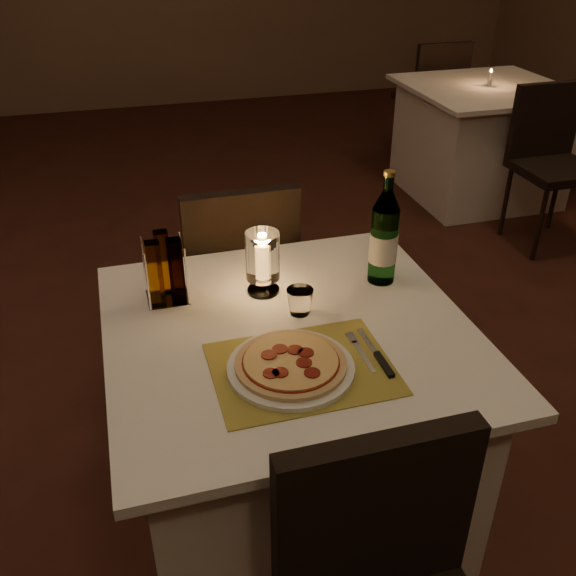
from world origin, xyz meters
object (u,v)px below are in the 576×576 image
object	(u,v)px
pizza	(291,363)
tumbler	(300,301)
chair_far	(238,268)
hurricane_candle	(263,258)
plate	(291,368)
neighbor_table_right	(480,141)
water_bottle	(384,238)
main_table	(290,428)

from	to	relation	value
pizza	tumbler	size ratio (longest dim) A/B	3.66
chair_far	tumbler	distance (m)	0.68
pizza	tumbler	world-z (taller)	tumbler
chair_far	tumbler	world-z (taller)	chair_far
chair_far	hurricane_candle	bearing A→B (deg)	-92.53
plate	tumbler	size ratio (longest dim) A/B	4.18
chair_far	neighbor_table_right	xyz separation A→B (m)	(2.00, 1.58, -0.18)
water_bottle	chair_far	bearing A→B (deg)	122.96
water_bottle	tumbler	bearing A→B (deg)	-159.58
plate	water_bottle	bearing A→B (deg)	42.38
main_table	pizza	xyz separation A→B (m)	(-0.05, -0.18, 0.39)
pizza	hurricane_candle	distance (m)	0.40
pizza	tumbler	xyz separation A→B (m)	(0.10, 0.25, 0.01)
plate	hurricane_candle	xyz separation A→B (m)	(0.03, 0.39, 0.10)
tumbler	neighbor_table_right	world-z (taller)	tumbler
main_table	water_bottle	distance (m)	0.64
plate	main_table	bearing A→B (deg)	74.48
main_table	chair_far	distance (m)	0.74
neighbor_table_right	main_table	bearing A→B (deg)	-131.06
tumbler	chair_far	bearing A→B (deg)	94.41
main_table	tumbler	world-z (taller)	tumbler
plate	neighbor_table_right	size ratio (longest dim) A/B	0.32
pizza	neighbor_table_right	xyz separation A→B (m)	(2.05, 2.47, -0.39)
water_bottle	neighbor_table_right	xyz separation A→B (m)	(1.65, 2.11, -0.51)
pizza	tumbler	distance (m)	0.27
chair_far	water_bottle	distance (m)	0.72
main_table	hurricane_candle	world-z (taller)	hurricane_candle
main_table	pizza	world-z (taller)	pizza
main_table	plate	world-z (taller)	plate
plate	hurricane_candle	size ratio (longest dim) A/B	1.64
chair_far	pizza	bearing A→B (deg)	-93.21
water_bottle	neighbor_table_right	size ratio (longest dim) A/B	0.36
neighbor_table_right	hurricane_candle	bearing A→B (deg)	-134.17
tumbler	hurricane_candle	distance (m)	0.18
tumbler	hurricane_candle	world-z (taller)	hurricane_candle
plate	tumbler	bearing A→B (deg)	68.34
tumbler	pizza	bearing A→B (deg)	-111.68
main_table	hurricane_candle	distance (m)	0.53
pizza	neighbor_table_right	world-z (taller)	pizza
tumbler	water_bottle	xyz separation A→B (m)	(0.30, 0.11, 0.11)
neighbor_table_right	tumbler	bearing A→B (deg)	-131.24
chair_far	neighbor_table_right	world-z (taller)	chair_far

